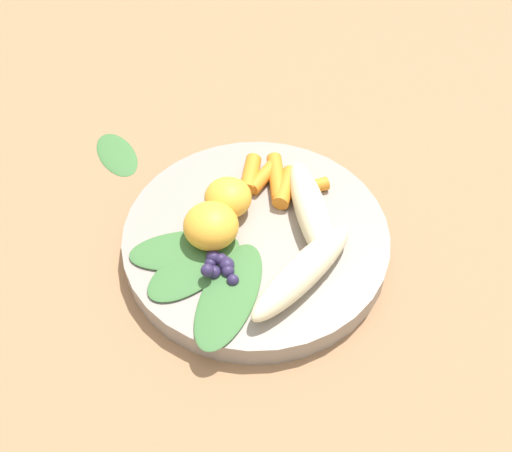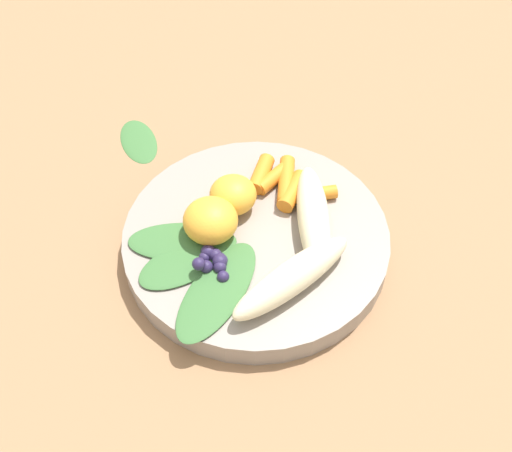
{
  "view_description": "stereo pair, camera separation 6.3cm",
  "coord_description": "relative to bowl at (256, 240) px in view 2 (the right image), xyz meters",
  "views": [
    {
      "loc": [
        -0.4,
        0.14,
        0.53
      ],
      "look_at": [
        0.0,
        0.0,
        0.04
      ],
      "focal_mm": 44.71,
      "sensor_mm": 36.0,
      "label": 1
    },
    {
      "loc": [
        -0.41,
        0.08,
        0.53
      ],
      "look_at": [
        0.0,
        0.0,
        0.04
      ],
      "focal_mm": 44.71,
      "sensor_mm": 36.0,
      "label": 2
    }
  ],
  "objects": [
    {
      "name": "orange_segment_near",
      "position": [
        0.01,
        0.05,
        0.03
      ],
      "size": [
        0.06,
        0.06,
        0.04
      ],
      "primitive_type": "ellipsoid",
      "color": "#F4A833",
      "rests_on": "bowl"
    },
    {
      "name": "banana_peeled_left",
      "position": [
        -0.01,
        -0.06,
        0.03
      ],
      "size": [
        0.15,
        0.05,
        0.03
      ],
      "primitive_type": "ellipsoid",
      "rotation": [
        0.0,
        0.0,
        6.13
      ],
      "color": "beige",
      "rests_on": "bowl"
    },
    {
      "name": "banana_peeled_right",
      "position": [
        -0.07,
        -0.02,
        0.03
      ],
      "size": [
        0.1,
        0.14,
        0.03
      ],
      "primitive_type": "ellipsoid",
      "rotation": [
        0.0,
        0.0,
        5.22
      ],
      "color": "beige",
      "rests_on": "bowl"
    },
    {
      "name": "coconut_shred_patch",
      "position": [
        -0.02,
        0.07,
        0.01
      ],
      "size": [
        0.05,
        0.05,
        0.0
      ],
      "primitive_type": "cylinder",
      "color": "white",
      "rests_on": "bowl"
    },
    {
      "name": "carrot_rear",
      "position": [
        0.07,
        -0.03,
        0.02
      ],
      "size": [
        0.04,
        0.05,
        0.02
      ],
      "primitive_type": "cylinder",
      "rotation": [
        0.0,
        1.57,
        5.38
      ],
      "color": "orange",
      "rests_on": "bowl"
    },
    {
      "name": "kale_leaf_rear",
      "position": [
        -0.07,
        0.05,
        0.02
      ],
      "size": [
        0.13,
        0.12,
        0.01
      ],
      "primitive_type": "ellipsoid",
      "rotation": [
        0.0,
        0.0,
        8.78
      ],
      "color": "#3D7038",
      "rests_on": "bowl"
    },
    {
      "name": "carrot_front",
      "position": [
        0.03,
        -0.06,
        0.02
      ],
      "size": [
        0.02,
        0.06,
        0.01
      ],
      "primitive_type": "cylinder",
      "rotation": [
        0.0,
        1.57,
        4.72
      ],
      "color": "orange",
      "rests_on": "bowl"
    },
    {
      "name": "blueberry_pile",
      "position": [
        -0.03,
        0.05,
        0.02
      ],
      "size": [
        0.05,
        0.04,
        0.02
      ],
      "color": "#2D234C",
      "rests_on": "bowl"
    },
    {
      "name": "carrot_mid_right",
      "position": [
        0.06,
        -0.04,
        0.02
      ],
      "size": [
        0.07,
        0.03,
        0.02
      ],
      "primitive_type": "cylinder",
      "rotation": [
        0.0,
        1.57,
        6.02
      ],
      "color": "orange",
      "rests_on": "bowl"
    },
    {
      "name": "kale_leaf_left",
      "position": [
        -0.0,
        0.08,
        0.02
      ],
      "size": [
        0.07,
        0.12,
        0.01
      ],
      "primitive_type": "ellipsoid",
      "rotation": [
        0.0,
        0.0,
        7.66
      ],
      "color": "#3D7038",
      "rests_on": "bowl"
    },
    {
      "name": "ground_plane",
      "position": [
        0.0,
        0.0,
        -0.01
      ],
      "size": [
        2.4,
        2.4,
        0.0
      ],
      "primitive_type": "plane",
      "color": "#99704C"
    },
    {
      "name": "carrot_small",
      "position": [
        0.07,
        -0.02,
        0.02
      ],
      "size": [
        0.05,
        0.04,
        0.02
      ],
      "primitive_type": "cylinder",
      "rotation": [
        0.0,
        1.57,
        5.81
      ],
      "color": "orange",
      "rests_on": "bowl"
    },
    {
      "name": "kale_leaf_stray",
      "position": [
        0.19,
        0.11,
        -0.01
      ],
      "size": [
        0.09,
        0.06,
        0.01
      ],
      "primitive_type": "ellipsoid",
      "rotation": [
        0.0,
        0.0,
        0.17
      ],
      "color": "#3D7038",
      "rests_on": "ground_plane"
    },
    {
      "name": "carrot_mid_left",
      "position": [
        0.04,
        -0.05,
        0.02
      ],
      "size": [
        0.05,
        0.04,
        0.02
      ],
      "primitive_type": "cylinder",
      "rotation": [
        0.0,
        1.57,
        5.68
      ],
      "color": "orange",
      "rests_on": "bowl"
    },
    {
      "name": "bowl",
      "position": [
        0.0,
        0.0,
        0.0
      ],
      "size": [
        0.28,
        0.28,
        0.03
      ],
      "primitive_type": "cylinder",
      "color": "gray",
      "rests_on": "ground_plane"
    },
    {
      "name": "kale_leaf_right",
      "position": [
        -0.03,
        0.08,
        0.02
      ],
      "size": [
        0.09,
        0.11,
        0.01
      ],
      "primitive_type": "ellipsoid",
      "rotation": [
        0.0,
        0.0,
        8.25
      ],
      "color": "#3D7038",
      "rests_on": "bowl"
    },
    {
      "name": "orange_segment_far",
      "position": [
        0.04,
        0.02,
        0.03
      ],
      "size": [
        0.05,
        0.05,
        0.04
      ],
      "primitive_type": "ellipsoid",
      "color": "#F4A833",
      "rests_on": "bowl"
    }
  ]
}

